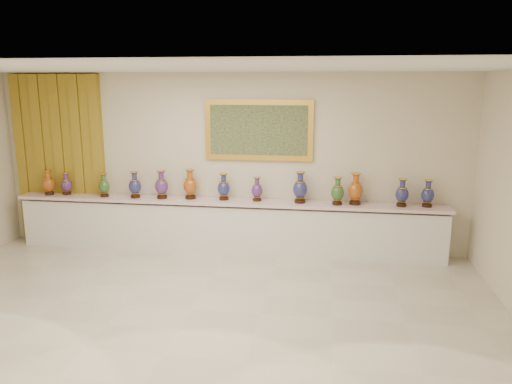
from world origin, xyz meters
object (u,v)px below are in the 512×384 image
Objects in this scene: counter at (227,227)px; vase_2 at (104,186)px; vase_0 at (49,184)px; vase_1 at (67,185)px.

counter is 2.23m from vase_2.
vase_0 is at bearing -179.71° from vase_2.
vase_1 is (-2.86, 0.01, 0.64)m from counter.
counter is at bearing 0.96° from vase_0.
vase_0 reaches higher than vase_2.
vase_1 is at bearing 179.80° from counter.
vase_0 is 1.02m from vase_2.
vase_0 is 0.31m from vase_1.
vase_2 is (0.72, -0.06, 0.01)m from vase_1.
vase_0 reaches higher than vase_1.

